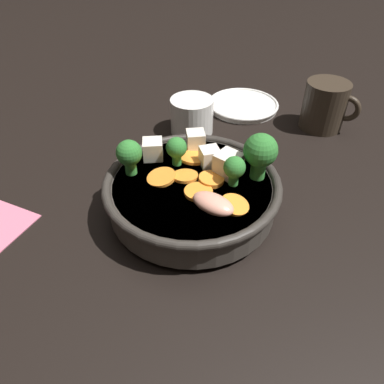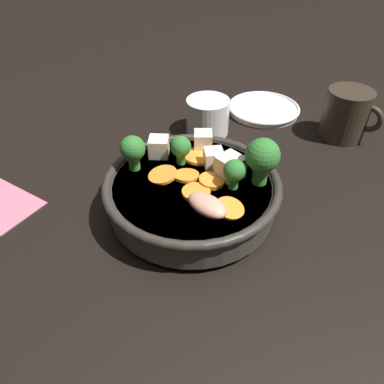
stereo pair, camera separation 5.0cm
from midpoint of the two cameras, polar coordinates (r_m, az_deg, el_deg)
ground_plane at (r=0.52m, az=-2.74°, el=-3.01°), size 3.00×3.00×0.00m
stirfry_bowl at (r=0.49m, az=-2.67°, el=0.34°), size 0.23×0.23×0.11m
side_saucer at (r=0.77m, az=5.93°, el=13.00°), size 0.14×0.14×0.01m
tea_cup at (r=0.68m, az=-2.16°, el=11.51°), size 0.08×0.08×0.06m
dark_mug at (r=0.72m, az=17.77°, el=12.36°), size 0.10×0.08×0.09m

